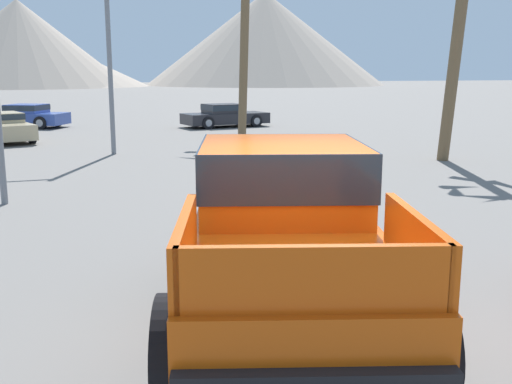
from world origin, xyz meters
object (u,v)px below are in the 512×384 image
at_px(parked_car_dark, 225,115).
at_px(parked_car_blue, 26,116).
at_px(orange_pickup_truck, 285,225).
at_px(traffic_light_main, 58,23).
at_px(parked_car_tan, 0,127).

relative_size(parked_car_dark, parked_car_blue, 1.03).
distance_m(orange_pickup_truck, parked_car_dark, 24.47).
xyz_separation_m(orange_pickup_truck, traffic_light_main, (-1.82, 14.92, 3.20)).
distance_m(parked_car_blue, parked_car_tan, 6.20).
xyz_separation_m(parked_car_dark, parked_car_tan, (-10.40, -3.30, 0.00)).
height_order(parked_car_dark, traffic_light_main, traffic_light_main).
bearing_deg(orange_pickup_truck, parked_car_dark, 92.68).
xyz_separation_m(orange_pickup_truck, parked_car_blue, (-3.34, 26.49, -0.51)).
bearing_deg(orange_pickup_truck, parked_car_blue, 114.67).
bearing_deg(parked_car_dark, parked_car_tan, -80.99).
distance_m(parked_car_dark, parked_car_tan, 10.92).
height_order(parked_car_tan, traffic_light_main, traffic_light_main).
height_order(orange_pickup_truck, traffic_light_main, traffic_light_main).
relative_size(orange_pickup_truck, traffic_light_main, 0.84).
bearing_deg(traffic_light_main, parked_car_tan, -66.75).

